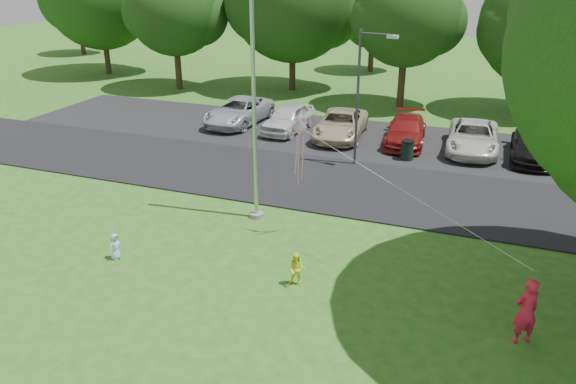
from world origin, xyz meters
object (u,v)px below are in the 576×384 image
(child_yellow, at_px, (297,270))
(kite, at_px, (306,145))
(street_lamp, at_px, (363,87))
(child_blue, at_px, (115,246))
(flagpole, at_px, (254,103))
(trash_can, at_px, (407,151))
(woman, at_px, (526,311))

(child_yellow, bearing_deg, kite, 95.95)
(street_lamp, height_order, kite, street_lamp)
(child_yellow, distance_m, child_blue, 5.77)
(flagpole, height_order, child_yellow, flagpole)
(child_blue, bearing_deg, trash_can, -17.61)
(child_yellow, bearing_deg, trash_can, 76.19)
(flagpole, height_order, kite, flagpole)
(flagpole, bearing_deg, woman, -25.62)
(trash_can, bearing_deg, child_blue, -119.12)
(street_lamp, xyz_separation_m, trash_can, (1.88, 1.42, -3.07))
(woman, bearing_deg, child_blue, -32.05)
(street_lamp, bearing_deg, kite, -80.81)
(woman, distance_m, kite, 7.78)
(child_yellow, relative_size, kite, 0.14)
(trash_can, bearing_deg, child_yellow, -95.44)
(flagpole, xyz_separation_m, street_lamp, (2.15, 6.58, -0.61))
(trash_can, relative_size, woman, 0.55)
(child_yellow, xyz_separation_m, child_blue, (-5.74, -0.54, -0.08))
(street_lamp, bearing_deg, child_yellow, -77.02)
(flagpole, bearing_deg, street_lamp, 71.90)
(street_lamp, height_order, trash_can, street_lamp)
(trash_can, distance_m, child_yellow, 11.85)
(child_blue, distance_m, kite, 6.66)
(flagpole, distance_m, child_yellow, 6.01)
(woman, bearing_deg, flagpole, -58.05)
(street_lamp, xyz_separation_m, woman, (6.72, -10.83, -2.68))
(trash_can, relative_size, child_yellow, 0.94)
(flagpole, distance_m, woman, 10.37)
(woman, xyz_separation_m, kite, (-6.67, 3.22, 2.40))
(flagpole, xyz_separation_m, child_blue, (-2.84, -4.33, -3.74))
(trash_can, bearing_deg, woman, -68.44)
(flagpole, xyz_separation_m, kite, (2.20, -1.03, -0.89))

